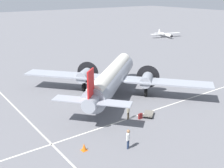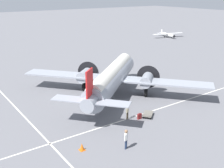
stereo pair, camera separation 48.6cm
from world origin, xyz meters
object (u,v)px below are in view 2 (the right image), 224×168
object	(u,v)px
airliner_main	(113,77)
suitcase_near_door	(139,116)
crew_foreground	(126,137)
traffic_cone	(82,147)
baggage_cart	(148,114)
light_aircraft_distant	(168,35)
passenger_boarding	(127,110)

from	to	relation	value
airliner_main	suitcase_near_door	xyz separation A→B (m)	(1.70, 7.24, -2.25)
crew_foreground	suitcase_near_door	world-z (taller)	crew_foreground
airliner_main	traffic_cone	xyz separation A→B (m)	(9.63, 9.05, -2.24)
airliner_main	baggage_cart	world-z (taller)	airliner_main
crew_foreground	baggage_cart	distance (m)	6.99
airliner_main	baggage_cart	distance (m)	7.65
airliner_main	traffic_cone	bearing A→B (deg)	-176.99
baggage_cart	traffic_cone	world-z (taller)	traffic_cone
baggage_cart	light_aircraft_distant	world-z (taller)	light_aircraft_distant
suitcase_near_door	baggage_cart	world-z (taller)	suitcase_near_door
baggage_cart	light_aircraft_distant	bearing A→B (deg)	3.23
passenger_boarding	suitcase_near_door	xyz separation A→B (m)	(-1.07, 0.71, -0.73)
passenger_boarding	traffic_cone	bearing A→B (deg)	172.58
traffic_cone	airliner_main	bearing A→B (deg)	-136.79
suitcase_near_door	baggage_cart	size ratio (longest dim) A/B	0.33
light_aircraft_distant	baggage_cart	bearing A→B (deg)	-35.31
airliner_main	suitcase_near_door	world-z (taller)	airliner_main
light_aircraft_distant	traffic_cone	size ratio (longest dim) A/B	14.56
crew_foreground	suitcase_near_door	size ratio (longest dim) A/B	2.82
passenger_boarding	baggage_cart	xyz separation A→B (m)	(-2.22, 0.75, -0.76)
crew_foreground	baggage_cart	world-z (taller)	crew_foreground
crew_foreground	light_aircraft_distant	distance (m)	60.49
airliner_main	traffic_cone	size ratio (longest dim) A/B	31.43
airliner_main	crew_foreground	xyz separation A→B (m)	(6.42, 10.99, -1.45)
suitcase_near_door	baggage_cart	bearing A→B (deg)	178.27
suitcase_near_door	airliner_main	bearing A→B (deg)	-103.20
suitcase_near_door	traffic_cone	distance (m)	8.13
airliner_main	baggage_cart	xyz separation A→B (m)	(0.55, 7.28, -2.28)
passenger_boarding	baggage_cart	world-z (taller)	passenger_boarding
light_aircraft_distant	traffic_cone	world-z (taller)	light_aircraft_distant
light_aircraft_distant	suitcase_near_door	bearing A→B (deg)	-36.14
crew_foreground	baggage_cart	xyz separation A→B (m)	(-5.87, -3.71, -0.83)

